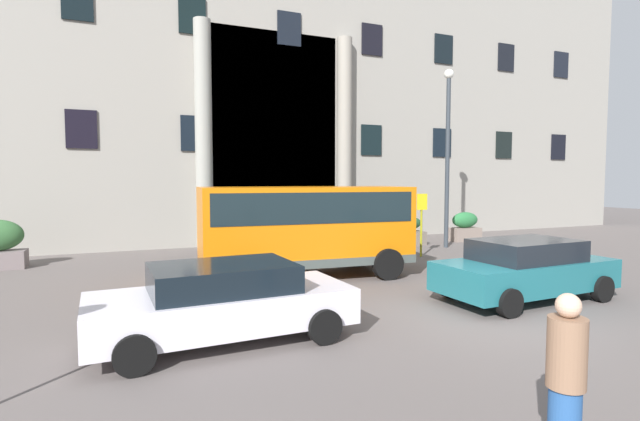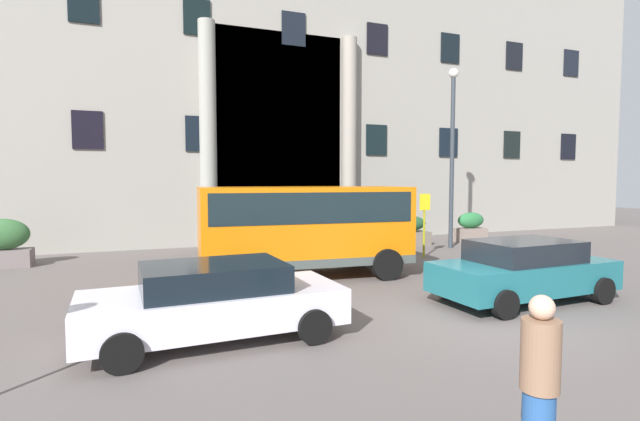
# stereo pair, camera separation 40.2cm
# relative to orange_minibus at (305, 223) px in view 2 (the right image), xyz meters

# --- Properties ---
(ground_plane) EXTENTS (80.00, 64.00, 0.12)m
(ground_plane) POSITION_rel_orange_minibus_xyz_m (2.11, -5.50, -1.66)
(ground_plane) COLOR #5F5654
(office_building_facade) EXTENTS (42.24, 9.60, 21.86)m
(office_building_facade) POSITION_rel_orange_minibus_xyz_m (2.11, 11.99, 9.33)
(office_building_facade) COLOR gray
(office_building_facade) RESTS_ON ground_plane
(orange_minibus) EXTENTS (6.23, 2.92, 2.66)m
(orange_minibus) POSITION_rel_orange_minibus_xyz_m (0.00, 0.00, 0.00)
(orange_minibus) COLOR orange
(orange_minibus) RESTS_ON ground_plane
(bus_stop_sign) EXTENTS (0.44, 0.08, 2.35)m
(bus_stop_sign) POSITION_rel_orange_minibus_xyz_m (5.28, 1.72, -0.13)
(bus_stop_sign) COLOR #9C9A18
(bus_stop_sign) RESTS_ON ground_plane
(hedge_planter_entrance_right) EXTENTS (1.45, 0.72, 1.36)m
(hedge_planter_entrance_right) POSITION_rel_orange_minibus_xyz_m (9.85, 4.72, -0.94)
(hedge_planter_entrance_right) COLOR gray
(hedge_planter_entrance_right) RESTS_ON ground_plane
(hedge_planter_east) EXTENTS (1.68, 0.88, 1.60)m
(hedge_planter_east) POSITION_rel_orange_minibus_xyz_m (-8.75, 5.03, -0.82)
(hedge_planter_east) COLOR slate
(hedge_planter_east) RESTS_ON ground_plane
(hedge_planter_west) EXTENTS (2.14, 0.94, 1.32)m
(hedge_planter_west) POSITION_rel_orange_minibus_xyz_m (6.27, 4.65, -0.96)
(hedge_planter_west) COLOR #706559
(hedge_planter_west) RESTS_ON ground_plane
(hedge_planter_far_east) EXTENTS (1.78, 0.87, 1.52)m
(hedge_planter_far_east) POSITION_rel_orange_minibus_xyz_m (-1.05, 5.07, -0.86)
(hedge_planter_far_east) COLOR #6A625B
(hedge_planter_far_east) RESTS_ON ground_plane
(parked_coupe_end) EXTENTS (4.45, 2.18, 1.45)m
(parked_coupe_end) POSITION_rel_orange_minibus_xyz_m (3.86, -4.53, -0.85)
(parked_coupe_end) COLOR #1D626C
(parked_coupe_end) RESTS_ON ground_plane
(parked_sedan_far) EXTENTS (4.62, 2.26, 1.38)m
(parked_sedan_far) POSITION_rel_orange_minibus_xyz_m (-3.36, -4.55, -0.88)
(parked_sedan_far) COLOR silver
(parked_sedan_far) RESTS_ON ground_plane
(motorcycle_far_end) EXTENTS (1.94, 0.63, 0.89)m
(motorcycle_far_end) POSITION_rel_orange_minibus_xyz_m (7.42, -2.44, -1.14)
(motorcycle_far_end) COLOR black
(motorcycle_far_end) RESTS_ON ground_plane
(pedestrian_child_trailing) EXTENTS (0.36, 0.36, 1.79)m
(pedestrian_child_trailing) POSITION_rel_orange_minibus_xyz_m (-1.09, -9.68, -0.69)
(pedestrian_child_trailing) COLOR #265190
(pedestrian_child_trailing) RESTS_ON ground_plane
(lamppost_plaza_centre) EXTENTS (0.40, 0.40, 7.45)m
(lamppost_plaza_centre) POSITION_rel_orange_minibus_xyz_m (7.68, 3.32, 2.75)
(lamppost_plaza_centre) COLOR #30383F
(lamppost_plaza_centre) RESTS_ON ground_plane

